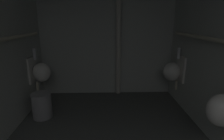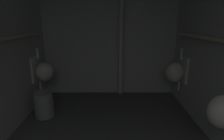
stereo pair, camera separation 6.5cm
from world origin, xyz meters
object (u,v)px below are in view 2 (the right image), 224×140
urinal_right_far (175,71)px  standpipe_back_wall (121,33)px  urinal_left_mid (43,71)px  urinal_right_mid (224,111)px  waste_bin (43,105)px

urinal_right_far → standpipe_back_wall: bearing=152.5°
urinal_left_mid → urinal_right_far: (2.29, -0.02, 0.00)m
urinal_left_mid → urinal_right_mid: same height
urinal_right_mid → waste_bin: bearing=155.2°
urinal_right_far → waste_bin: urinal_right_far is taller
urinal_right_far → standpipe_back_wall: standpipe_back_wall is taller
urinal_left_mid → standpipe_back_wall: (1.37, 0.46, 0.62)m
urinal_right_far → standpipe_back_wall: 1.21m
urinal_right_mid → waste_bin: size_ratio=1.91×
urinal_left_mid → waste_bin: 0.62m
standpipe_back_wall → urinal_right_far: bearing=-27.5°
urinal_right_mid → waste_bin: 2.42m
waste_bin → standpipe_back_wall: bearing=35.6°
urinal_right_far → urinal_left_mid: bearing=179.4°
urinal_left_mid → waste_bin: size_ratio=1.91×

